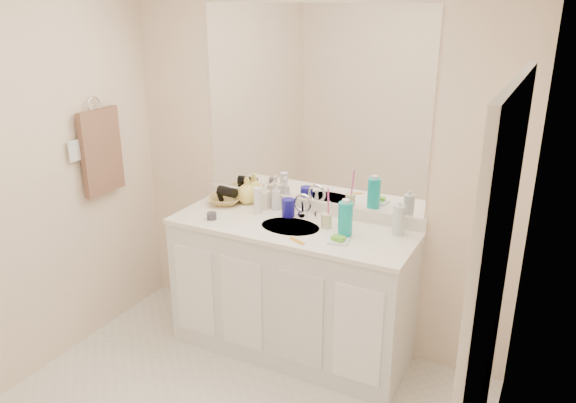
# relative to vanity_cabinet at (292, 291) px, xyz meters

# --- Properties ---
(wall_back) EXTENTS (2.60, 0.02, 2.40)m
(wall_back) POSITION_rel_vanity_cabinet_xyz_m (0.00, 0.28, 0.77)
(wall_back) COLOR #F7DEC1
(wall_back) RESTS_ON floor
(wall_right) EXTENTS (0.02, 2.60, 2.40)m
(wall_right) POSITION_rel_vanity_cabinet_xyz_m (1.30, -1.02, 0.77)
(wall_right) COLOR #F7DEC1
(wall_right) RESTS_ON floor
(vanity_cabinet) EXTENTS (1.50, 0.55, 0.85)m
(vanity_cabinet) POSITION_rel_vanity_cabinet_xyz_m (0.00, 0.00, 0.00)
(vanity_cabinet) COLOR silver
(vanity_cabinet) RESTS_ON floor
(countertop) EXTENTS (1.52, 0.57, 0.03)m
(countertop) POSITION_rel_vanity_cabinet_xyz_m (0.00, 0.00, 0.44)
(countertop) COLOR white
(countertop) RESTS_ON vanity_cabinet
(backsplash) EXTENTS (1.52, 0.03, 0.08)m
(backsplash) POSITION_rel_vanity_cabinet_xyz_m (0.00, 0.26, 0.50)
(backsplash) COLOR silver
(backsplash) RESTS_ON countertop
(sink_basin) EXTENTS (0.37, 0.37, 0.02)m
(sink_basin) POSITION_rel_vanity_cabinet_xyz_m (0.00, -0.02, 0.44)
(sink_basin) COLOR beige
(sink_basin) RESTS_ON countertop
(faucet) EXTENTS (0.02, 0.02, 0.11)m
(faucet) POSITION_rel_vanity_cabinet_xyz_m (0.00, 0.16, 0.51)
(faucet) COLOR silver
(faucet) RESTS_ON countertop
(mirror) EXTENTS (1.48, 0.01, 1.20)m
(mirror) POSITION_rel_vanity_cabinet_xyz_m (0.00, 0.27, 1.14)
(mirror) COLOR white
(mirror) RESTS_ON wall_back
(blue_mug) EXTENTS (0.09, 0.09, 0.11)m
(blue_mug) POSITION_rel_vanity_cabinet_xyz_m (-0.09, 0.13, 0.51)
(blue_mug) COLOR navy
(blue_mug) RESTS_ON countertop
(tan_cup) EXTENTS (0.08, 0.08, 0.09)m
(tan_cup) POSITION_rel_vanity_cabinet_xyz_m (0.20, 0.06, 0.50)
(tan_cup) COLOR beige
(tan_cup) RESTS_ON countertop
(toothbrush) EXTENTS (0.02, 0.04, 0.21)m
(toothbrush) POSITION_rel_vanity_cabinet_xyz_m (0.21, 0.06, 0.60)
(toothbrush) COLOR #ED3EA4
(toothbrush) RESTS_ON tan_cup
(mouthwash_bottle) EXTENTS (0.10, 0.10, 0.20)m
(mouthwash_bottle) POSITION_rel_vanity_cabinet_xyz_m (0.34, 0.01, 0.56)
(mouthwash_bottle) COLOR #0DA59D
(mouthwash_bottle) RESTS_ON countertop
(clear_pump_bottle) EXTENTS (0.08, 0.08, 0.18)m
(clear_pump_bottle) POSITION_rel_vanity_cabinet_xyz_m (0.62, 0.16, 0.54)
(clear_pump_bottle) COLOR silver
(clear_pump_bottle) RESTS_ON countertop
(soap_dish) EXTENTS (0.13, 0.12, 0.01)m
(soap_dish) POSITION_rel_vanity_cabinet_xyz_m (0.35, -0.11, 0.46)
(soap_dish) COLOR white
(soap_dish) RESTS_ON countertop
(green_soap) EXTENTS (0.08, 0.06, 0.03)m
(green_soap) POSITION_rel_vanity_cabinet_xyz_m (0.35, -0.11, 0.48)
(green_soap) COLOR #60BE2E
(green_soap) RESTS_ON soap_dish
(orange_comb) EXTENTS (0.11, 0.07, 0.00)m
(orange_comb) POSITION_rel_vanity_cabinet_xyz_m (0.13, -0.20, 0.46)
(orange_comb) COLOR orange
(orange_comb) RESTS_ON countertop
(dark_jar) EXTENTS (0.07, 0.07, 0.04)m
(dark_jar) POSITION_rel_vanity_cabinet_xyz_m (-0.49, -0.14, 0.48)
(dark_jar) COLOR #39373F
(dark_jar) RESTS_ON countertop
(extra_white_bottle) EXTENTS (0.06, 0.06, 0.17)m
(extra_white_bottle) POSITION_rel_vanity_cabinet_xyz_m (-0.28, 0.08, 0.54)
(extra_white_bottle) COLOR white
(extra_white_bottle) RESTS_ON countertop
(soap_bottle_white) EXTENTS (0.09, 0.09, 0.18)m
(soap_bottle_white) POSITION_rel_vanity_cabinet_xyz_m (-0.21, 0.20, 0.54)
(soap_bottle_white) COLOR silver
(soap_bottle_white) RESTS_ON countertop
(soap_bottle_cream) EXTENTS (0.08, 0.08, 0.17)m
(soap_bottle_cream) POSITION_rel_vanity_cabinet_xyz_m (-0.30, 0.19, 0.54)
(soap_bottle_cream) COLOR #FFEBCF
(soap_bottle_cream) RESTS_ON countertop
(soap_bottle_yellow) EXTENTS (0.19, 0.19, 0.18)m
(soap_bottle_yellow) POSITION_rel_vanity_cabinet_xyz_m (-0.45, 0.22, 0.55)
(soap_bottle_yellow) COLOR #F8E160
(soap_bottle_yellow) RESTS_ON countertop
(wicker_basket) EXTENTS (0.29, 0.29, 0.05)m
(wicker_basket) POSITION_rel_vanity_cabinet_xyz_m (-0.57, 0.13, 0.48)
(wicker_basket) COLOR #A88643
(wicker_basket) RESTS_ON countertop
(hair_dryer) EXTENTS (0.14, 0.08, 0.07)m
(hair_dryer) POSITION_rel_vanity_cabinet_xyz_m (-0.55, 0.13, 0.54)
(hair_dryer) COLOR black
(hair_dryer) RESTS_ON wicker_basket
(towel_ring) EXTENTS (0.01, 0.11, 0.11)m
(towel_ring) POSITION_rel_vanity_cabinet_xyz_m (-1.27, -0.25, 1.12)
(towel_ring) COLOR silver
(towel_ring) RESTS_ON wall_left
(hand_towel) EXTENTS (0.04, 0.32, 0.55)m
(hand_towel) POSITION_rel_vanity_cabinet_xyz_m (-1.25, -0.25, 0.82)
(hand_towel) COLOR brown
(hand_towel) RESTS_ON towel_ring
(switch_plate) EXTENTS (0.01, 0.08, 0.13)m
(switch_plate) POSITION_rel_vanity_cabinet_xyz_m (-1.27, -0.45, 0.88)
(switch_plate) COLOR silver
(switch_plate) RESTS_ON wall_left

